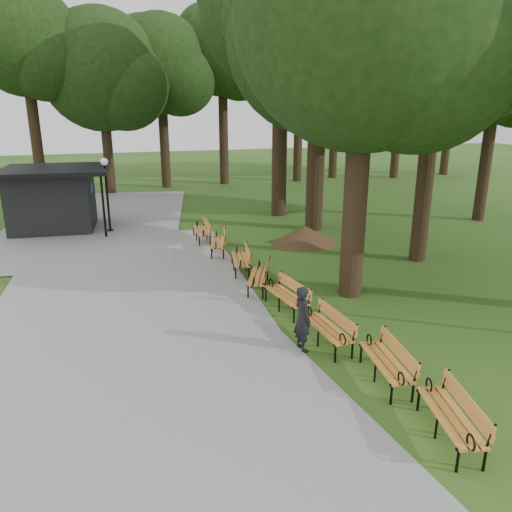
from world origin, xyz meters
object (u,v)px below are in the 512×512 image
object	(u,v)px
person	(303,319)
bench_6	(218,242)
bench_3	(286,296)
bench_0	(450,416)
lawn_tree_1	(441,26)
bench_4	(258,276)
lawn_tree_2	(320,41)
kiosk	(52,199)
lawn_tree_5	(499,65)
bench_7	(202,231)
lamp_post	(106,180)
bench_5	(240,259)
lawn_tree_4	(281,10)
lawn_tree_0	(366,18)
dirt_mound	(304,235)
bench_2	(327,328)
bench_1	(386,362)

from	to	relation	value
person	bench_6	xyz separation A→B (m)	(-0.25, 8.25, -0.36)
person	bench_3	size ratio (longest dim) A/B	0.84
bench_0	lawn_tree_1	distance (m)	13.01
bench_4	lawn_tree_1	distance (m)	10.09
bench_4	lawn_tree_2	distance (m)	11.18
kiosk	lawn_tree_5	size ratio (longest dim) A/B	0.46
bench_7	lawn_tree_1	distance (m)	11.53
lamp_post	bench_4	distance (m)	10.03
bench_4	bench_7	distance (m)	6.13
bench_3	bench_5	world-z (taller)	same
bench_5	lawn_tree_4	size ratio (longest dim) A/B	0.14
bench_5	bench_7	xyz separation A→B (m)	(-0.57, 4.29, 0.00)
lawn_tree_0	bench_0	bearing A→B (deg)	-102.31
lamp_post	bench_3	xyz separation A→B (m)	(4.66, -10.61, -1.93)
bench_0	bench_3	xyz separation A→B (m)	(-0.84, 6.03, 0.00)
kiosk	lawn_tree_2	xyz separation A→B (m)	(11.48, -3.21, 6.62)
lawn_tree_5	dirt_mound	bearing A→B (deg)	-170.77
lamp_post	bench_2	world-z (taller)	lamp_post
lawn_tree_4	bench_1	bearing A→B (deg)	-100.97
kiosk	lawn_tree_0	size ratio (longest dim) A/B	0.40
bench_4	bench_0	bearing A→B (deg)	30.51
bench_2	bench_7	bearing A→B (deg)	-178.03
bench_3	kiosk	bearing A→B (deg)	-158.39
bench_1	lawn_tree_0	world-z (taller)	lawn_tree_0
lawn_tree_4	lawn_tree_5	xyz separation A→B (m)	(9.21, -3.90, -2.45)
bench_6	lawn_tree_0	size ratio (longest dim) A/B	0.17
lamp_post	lawn_tree_1	world-z (taller)	lawn_tree_1
bench_3	bench_1	bearing A→B (deg)	0.80
lawn_tree_0	lawn_tree_2	size ratio (longest dim) A/B	0.94
dirt_mound	bench_1	distance (m)	10.62
person	bench_6	world-z (taller)	person
lawn_tree_0	bench_4	bearing A→B (deg)	155.15
bench_3	lawn_tree_1	world-z (taller)	lawn_tree_1
dirt_mound	bench_3	xyz separation A→B (m)	(-3.06, -6.28, 0.06)
lamp_post	dirt_mound	world-z (taller)	lamp_post
person	bench_0	xyz separation A→B (m)	(1.26, -3.74, -0.36)
bench_3	lawn_tree_5	xyz separation A→B (m)	(13.03, 7.90, 6.82)
bench_4	bench_5	size ratio (longest dim) A/B	1.00
kiosk	dirt_mound	world-z (taller)	kiosk
lawn_tree_0	bench_3	bearing A→B (deg)	-165.23
bench_2	bench_4	bearing A→B (deg)	-177.51
bench_4	lawn_tree_5	distance (m)	16.16
lamp_post	bench_1	world-z (taller)	lamp_post
bench_6	bench_7	bearing A→B (deg)	-158.84
bench_6	lawn_tree_2	xyz separation A→B (m)	(5.08, 2.54, 7.61)
bench_1	bench_7	bearing A→B (deg)	-164.54
lawn_tree_4	bench_4	bearing A→B (deg)	-112.29
bench_5	lawn_tree_5	world-z (taller)	lawn_tree_5
lawn_tree_1	lawn_tree_4	xyz separation A→B (m)	(-2.47, 8.75, 1.72)
kiosk	bench_7	distance (m)	7.28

